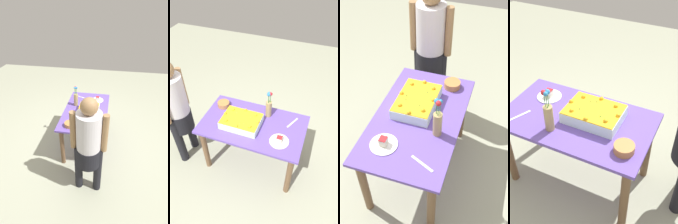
% 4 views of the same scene
% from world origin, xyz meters
% --- Properties ---
extents(ground_plane, '(8.00, 8.00, 0.00)m').
position_xyz_m(ground_plane, '(0.00, 0.00, 0.00)').
color(ground_plane, '#A3A68D').
extents(dining_table, '(1.25, 0.73, 0.73)m').
position_xyz_m(dining_table, '(0.00, 0.00, 0.60)').
color(dining_table, '#654BAD').
rests_on(dining_table, ground_plane).
extents(sheet_cake, '(0.45, 0.33, 0.13)m').
position_xyz_m(sheet_cake, '(-0.13, -0.05, 0.79)').
color(sheet_cake, white).
rests_on(sheet_cake, dining_table).
extents(serving_plate_with_slice, '(0.22, 0.22, 0.07)m').
position_xyz_m(serving_plate_with_slice, '(0.37, -0.16, 0.75)').
color(serving_plate_with_slice, white).
rests_on(serving_plate_with_slice, dining_table).
extents(cake_knife, '(0.10, 0.20, 0.00)m').
position_xyz_m(cake_knife, '(0.44, 0.18, 0.74)').
color(cake_knife, silver).
rests_on(cake_knife, dining_table).
extents(flower_vase, '(0.07, 0.07, 0.36)m').
position_xyz_m(flower_vase, '(0.13, 0.20, 0.88)').
color(flower_vase, tan).
rests_on(flower_vase, dining_table).
extents(fruit_bowl, '(0.15, 0.15, 0.06)m').
position_xyz_m(fruit_bowl, '(-0.47, 0.17, 0.77)').
color(fruit_bowl, '#B67A40').
rests_on(fruit_bowl, dining_table).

